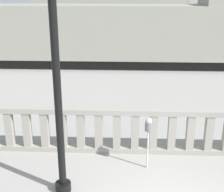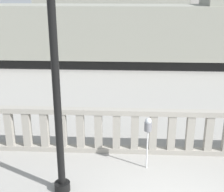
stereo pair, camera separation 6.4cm
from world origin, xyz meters
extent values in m
cube|color=gray|center=(0.00, 2.71, 0.07)|extent=(13.76, 0.24, 0.14)
cube|color=gray|center=(0.00, 2.71, 1.19)|extent=(13.76, 0.24, 0.14)
cube|color=gray|center=(-4.17, 2.71, 0.63)|extent=(0.20, 0.20, 0.98)
cube|color=gray|center=(-3.68, 2.71, 0.63)|extent=(0.20, 0.20, 0.98)
cube|color=gray|center=(-3.19, 2.71, 0.63)|extent=(0.20, 0.20, 0.98)
cube|color=gray|center=(-2.70, 2.71, 0.63)|extent=(0.20, 0.20, 0.98)
cube|color=gray|center=(-2.21, 2.71, 0.63)|extent=(0.20, 0.20, 0.98)
cube|color=gray|center=(-1.72, 2.71, 0.63)|extent=(0.20, 0.20, 0.98)
cube|color=gray|center=(-1.23, 2.71, 0.63)|extent=(0.20, 0.20, 0.98)
cube|color=gray|center=(-0.74, 2.71, 0.63)|extent=(0.20, 0.20, 0.98)
cube|color=gray|center=(-0.25, 2.71, 0.63)|extent=(0.20, 0.20, 0.98)
cube|color=gray|center=(0.25, 2.71, 0.63)|extent=(0.20, 0.20, 0.98)
cube|color=gray|center=(0.74, 2.71, 0.63)|extent=(0.20, 0.20, 0.98)
cube|color=gray|center=(1.23, 2.71, 0.63)|extent=(0.20, 0.20, 0.98)
cylinder|color=black|center=(-2.36, 0.91, 0.10)|extent=(0.35, 0.35, 0.20)
cylinder|color=black|center=(-2.36, 0.91, 2.98)|extent=(0.16, 0.16, 5.56)
cylinder|color=silver|center=(-0.44, 1.94, 0.51)|extent=(0.04, 0.04, 1.02)
cylinder|color=slate|center=(-0.44, 1.94, 1.13)|extent=(0.18, 0.18, 0.22)
sphere|color=#B2B7BC|center=(-0.44, 1.94, 1.28)|extent=(0.15, 0.15, 0.15)
cube|color=black|center=(-3.38, 12.85, 0.28)|extent=(18.14, 2.33, 0.55)
cube|color=gray|center=(-3.38, 12.85, 1.98)|extent=(18.51, 2.91, 2.85)
cube|color=black|center=(1.17, 27.52, 0.28)|extent=(22.63, 2.34, 0.55)
cube|color=gray|center=(1.17, 27.52, 1.90)|extent=(23.09, 2.92, 2.70)
camera|label=1|loc=(-1.01, -4.92, 4.28)|focal=50.00mm
camera|label=2|loc=(-0.95, -4.92, 4.28)|focal=50.00mm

